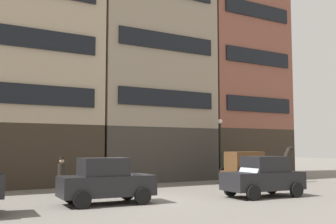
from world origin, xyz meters
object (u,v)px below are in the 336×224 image
(cargo_wagon, at_px, (245,166))
(sedan_parked_curb, at_px, (264,177))
(draft_horse, at_px, (281,163))
(streetlamp_curbside, at_px, (220,141))
(pedestrian_officer, at_px, (61,174))
(sedan_dark, at_px, (106,181))

(cargo_wagon, relative_size, sedan_parked_curb, 0.79)
(draft_horse, height_order, streetlamp_curbside, streetlamp_curbside)
(pedestrian_officer, bearing_deg, sedan_parked_curb, -34.81)
(draft_horse, height_order, sedan_dark, draft_horse)
(pedestrian_officer, bearing_deg, sedan_dark, -80.51)
(draft_horse, distance_m, sedan_parked_curb, 7.60)
(draft_horse, bearing_deg, pedestrian_officer, 177.11)
(sedan_dark, height_order, streetlamp_curbside, streetlamp_curbside)
(cargo_wagon, height_order, sedan_parked_curb, cargo_wagon)
(cargo_wagon, bearing_deg, draft_horse, 0.07)
(cargo_wagon, bearing_deg, sedan_parked_curb, -122.75)
(sedan_parked_curb, xyz_separation_m, pedestrian_officer, (-7.75, 5.39, 0.07))
(cargo_wagon, relative_size, pedestrian_officer, 1.67)
(sedan_dark, bearing_deg, draft_horse, 14.14)
(draft_horse, bearing_deg, sedan_dark, -165.86)
(draft_horse, xyz_separation_m, pedestrian_officer, (-13.71, 0.69, -0.29))
(cargo_wagon, distance_m, sedan_parked_curb, 5.58)
(sedan_parked_curb, bearing_deg, streetlamp_curbside, 65.61)
(pedestrian_officer, bearing_deg, draft_horse, -2.89)
(sedan_dark, distance_m, sedan_parked_curb, 7.22)
(sedan_parked_curb, bearing_deg, sedan_dark, 168.75)
(cargo_wagon, distance_m, pedestrian_officer, 10.79)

